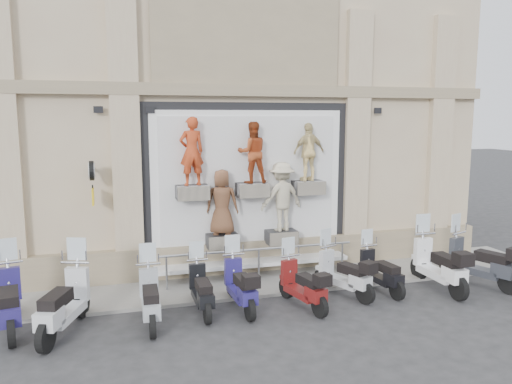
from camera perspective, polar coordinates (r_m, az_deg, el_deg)
ground at (r=11.05m, az=3.39°, el=-13.68°), size 90.00×90.00×0.00m
sidewalk at (r=12.90m, az=0.19°, el=-10.14°), size 16.00×2.20×0.08m
building at (r=17.07m, az=-4.66°, el=14.68°), size 14.00×8.60×12.00m
shop_vitrine at (r=12.99m, az=-0.29°, el=0.51°), size 5.60×0.89×4.30m
guard_rail at (r=12.68m, az=0.32°, el=-8.46°), size 5.06×0.10×0.93m
clock_sign_bracket at (r=12.16m, az=-18.23°, el=1.64°), size 0.10×0.80×1.02m
scooter_a at (r=10.99m, az=-26.41°, el=-9.92°), size 0.97×2.19×1.72m
scooter_b at (r=10.46m, az=-21.16°, el=-10.46°), size 1.32×2.23×1.75m
scooter_c at (r=10.48m, az=-12.03°, el=-10.62°), size 0.61×1.91×1.54m
scooter_d at (r=10.91m, az=-6.26°, el=-10.00°), size 0.52×1.76×1.43m
scooter_e at (r=11.00m, az=-1.82°, el=-9.51°), size 0.62×1.90×1.53m
scooter_f at (r=11.15m, az=5.33°, el=-9.47°), size 0.90×1.87×1.46m
scooter_g at (r=11.98m, az=9.98°, el=-8.18°), size 1.15×1.92×1.50m
scooter_h at (r=12.45m, az=14.06°, el=-7.87°), size 0.72×1.80×1.42m
scooter_i at (r=12.97m, az=20.16°, el=-6.73°), size 0.65×2.16×1.75m
scooter_j at (r=13.62m, az=24.27°, el=-6.30°), size 1.35×2.20×1.72m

